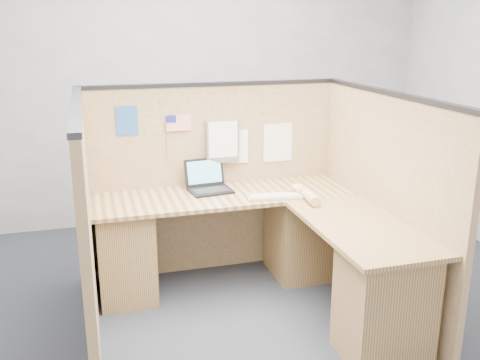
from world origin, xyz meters
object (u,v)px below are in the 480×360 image
object	(u,v)px
l_desk	(264,253)
mouse	(297,191)
keyboard	(274,197)
laptop	(209,183)

from	to	relation	value
l_desk	mouse	xyz separation A→B (m)	(0.35, 0.25, 0.36)
keyboard	mouse	xyz separation A→B (m)	(0.21, 0.06, 0.01)
laptop	keyboard	size ratio (longest dim) A/B	0.81
mouse	l_desk	bearing A→B (deg)	-144.40
laptop	mouse	bearing A→B (deg)	-31.42
laptop	mouse	world-z (taller)	laptop
l_desk	keyboard	distance (m)	0.42
keyboard	mouse	distance (m)	0.21
l_desk	laptop	world-z (taller)	laptop
l_desk	laptop	size ratio (longest dim) A/B	5.81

